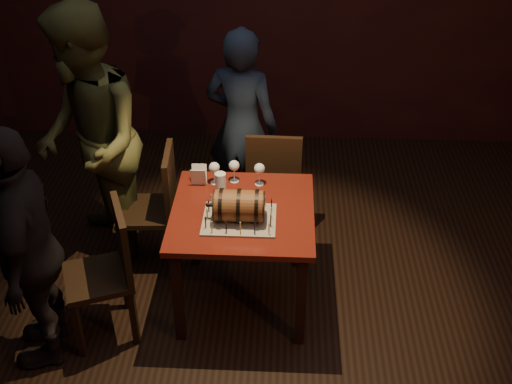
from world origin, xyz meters
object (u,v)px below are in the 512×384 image
chair_back (274,179)px  wine_glass_left (214,168)px  pint_of_ale (221,184)px  wine_glass_mid (234,167)px  person_back (242,127)px  barrel_cake (239,206)px  chair_left_rear (157,203)px  wine_glass_right (259,170)px  person_left_rear (89,143)px  chair_left_front (109,266)px  person_left_front (29,249)px  pub_table (243,224)px

chair_back → wine_glass_left: bearing=-131.7°
pint_of_ale → chair_back: bearing=58.6°
wine_glass_mid → person_back: person_back is taller
barrel_cake → chair_left_rear: size_ratio=0.39×
wine_glass_right → wine_glass_left: bearing=-179.9°
wine_glass_left → person_left_rear: person_left_rear is taller
chair_back → chair_left_front: same height
pint_of_ale → person_left_rear: size_ratio=0.08×
wine_glass_left → chair_back: bearing=48.3°
wine_glass_right → person_left_front: 1.52m
wine_glass_left → chair_left_front: (-0.60, -0.62, -0.35)m
barrel_cake → wine_glass_right: barrel_cake is taller
barrel_cake → person_left_front: person_left_front is taller
chair_left_front → person_back: person_back is taller
wine_glass_left → person_left_front: (-0.98, -0.81, -0.08)m
wine_glass_mid → person_back: bearing=90.0°
chair_left_front → person_left_front: size_ratio=0.59×
wine_glass_left → person_left_rear: 0.88m
wine_glass_left → wine_glass_right: bearing=0.1°
pint_of_ale → wine_glass_left: bearing=114.0°
wine_glass_left → wine_glass_right: same height
barrel_cake → wine_glass_mid: barrel_cake is taller
chair_left_rear → person_left_front: 1.08m
barrel_cake → pint_of_ale: barrel_cake is taller
person_left_rear → chair_back: bearing=82.6°
chair_left_front → person_left_rear: size_ratio=0.49×
wine_glass_right → chair_left_front: bearing=-145.4°
chair_left_rear → person_back: bearing=50.5°
pub_table → wine_glass_left: (-0.21, 0.30, 0.23)m
chair_left_front → pub_table: bearing=21.3°
pub_table → wine_glass_right: (0.09, 0.30, 0.23)m
pub_table → wine_glass_mid: wine_glass_mid is taller
pub_table → person_left_rear: person_left_rear is taller
barrel_cake → wine_glass_mid: size_ratio=2.23×
person_back → wine_glass_mid: bearing=105.3°
person_left_front → pint_of_ale: bearing=113.9°
pint_of_ale → person_back: (0.08, 0.87, -0.04)m
pub_table → chair_back: size_ratio=0.97×
wine_glass_right → pint_of_ale: 0.28m
wine_glass_left → person_back: size_ratio=0.10×
chair_left_front → chair_left_rear: bearing=76.1°
wine_glass_left → person_left_rear: size_ratio=0.08×
pint_of_ale → chair_back: (0.34, 0.55, -0.30)m
wine_glass_right → pint_of_ale: bearing=-154.8°
person_left_rear → person_left_front: (-0.12, -0.94, -0.17)m
barrel_cake → wine_glass_left: bearing=115.1°
wine_glass_mid → chair_left_front: bearing=-138.3°
barrel_cake → person_left_rear: (-1.05, 0.55, 0.10)m
pub_table → person_left_rear: (-1.07, 0.44, 0.32)m
wine_glass_left → barrel_cake: bearing=-64.9°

